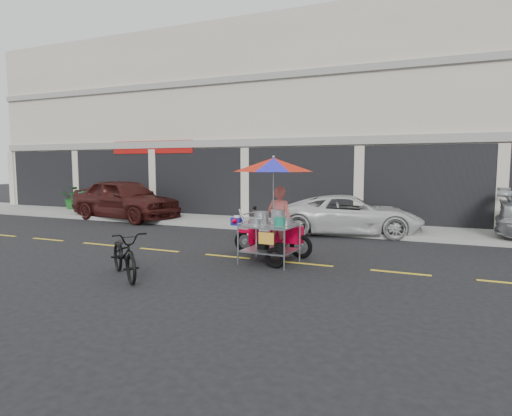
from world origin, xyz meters
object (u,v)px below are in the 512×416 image
at_px(near_bicycle, 125,254).
at_px(maroon_sedan, 125,199).
at_px(white_pickup, 350,215).
at_px(food_vendor_rig, 274,195).

bearing_deg(near_bicycle, maroon_sedan, 77.51).
relative_size(maroon_sedan, white_pickup, 1.09).
bearing_deg(near_bicycle, food_vendor_rig, -2.33).
bearing_deg(maroon_sedan, white_pickup, -80.50).
height_order(maroon_sedan, near_bicycle, maroon_sedan).
xyz_separation_m(maroon_sedan, food_vendor_rig, (8.26, -4.62, 0.69)).
xyz_separation_m(maroon_sedan, near_bicycle, (6.10, -7.22, -0.36)).
xyz_separation_m(near_bicycle, food_vendor_rig, (2.15, 2.60, 1.05)).
bearing_deg(white_pickup, maroon_sedan, 77.71).
relative_size(maroon_sedan, near_bicycle, 2.73).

